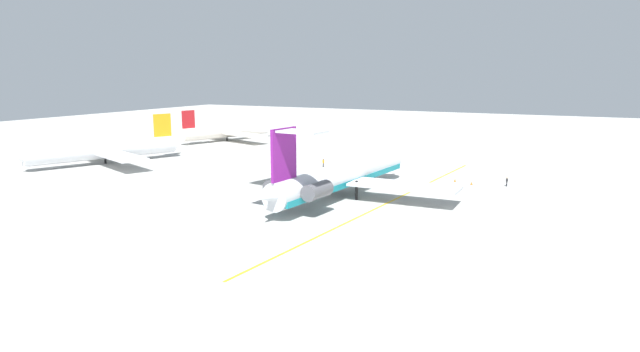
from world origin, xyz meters
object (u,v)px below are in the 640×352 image
(main_jetliner, at_px, (339,176))
(ground_crew_near_nose, at_px, (507,180))
(safety_cone_wingtip, at_px, (455,180))
(airliner_mid_left, at_px, (100,150))
(ground_crew_near_tail, at_px, (323,162))
(airliner_mid_right, at_px, (229,131))
(safety_cone_nose, at_px, (472,183))

(main_jetliner, height_order, ground_crew_near_nose, main_jetliner)
(ground_crew_near_nose, xyz_separation_m, safety_cone_wingtip, (0.09, 8.83, -0.77))
(airliner_mid_left, distance_m, safety_cone_wingtip, 73.27)
(ground_crew_near_nose, relative_size, ground_crew_near_tail, 0.94)
(airliner_mid_left, xyz_separation_m, safety_cone_wingtip, (14.57, -71.75, -2.66))
(airliner_mid_right, distance_m, safety_cone_nose, 81.91)
(main_jetliner, xyz_separation_m, safety_cone_wingtip, (20.35, -13.38, -3.02))
(ground_crew_near_tail, xyz_separation_m, safety_cone_nose, (-4.63, -30.97, -0.83))
(airliner_mid_right, xyz_separation_m, ground_crew_near_tail, (-28.18, -44.04, -1.61))
(airliner_mid_right, bearing_deg, main_jetliner, -114.14)
(ground_crew_near_nose, xyz_separation_m, safety_cone_nose, (-1.30, 5.64, -0.77))
(airliner_mid_right, bearing_deg, ground_crew_near_nose, -93.94)
(airliner_mid_right, bearing_deg, ground_crew_near_tail, -105.22)
(airliner_mid_right, relative_size, safety_cone_nose, 55.18)
(main_jetliner, distance_m, ground_crew_near_tail, 27.72)
(ground_crew_near_nose, xyz_separation_m, ground_crew_near_tail, (3.33, 36.61, 0.06))
(main_jetliner, xyz_separation_m, safety_cone_nose, (18.95, -16.57, -3.02))
(safety_cone_nose, bearing_deg, airliner_mid_left, 99.97)
(ground_crew_near_nose, distance_m, safety_cone_wingtip, 8.86)
(airliner_mid_left, height_order, safety_cone_nose, airliner_mid_left)
(safety_cone_wingtip, bearing_deg, airliner_mid_right, 66.38)
(main_jetliner, distance_m, safety_cone_nose, 25.36)
(airliner_mid_right, relative_size, safety_cone_wingtip, 55.18)
(ground_crew_near_tail, bearing_deg, safety_cone_nose, 94.58)
(safety_cone_nose, bearing_deg, airliner_mid_right, 66.38)
(safety_cone_nose, bearing_deg, ground_crew_near_tail, 81.50)
(main_jetliner, bearing_deg, safety_cone_nose, -36.14)
(safety_cone_wingtip, bearing_deg, airliner_mid_left, 101.48)
(airliner_mid_left, bearing_deg, safety_cone_nose, 121.93)
(airliner_mid_left, distance_m, ground_crew_near_tail, 47.48)
(ground_crew_near_nose, distance_m, safety_cone_nose, 5.84)
(ground_crew_near_tail, distance_m, safety_cone_nose, 31.33)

